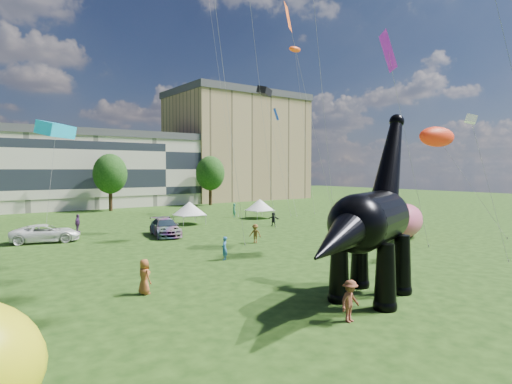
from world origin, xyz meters
TOP-DOWN VIEW (x-y plane):
  - ground at (0.00, 0.00)m, footprint 220.00×220.00m
  - apartment_block at (40.00, 65.00)m, footprint 28.00×18.00m
  - tree_mid_right at (8.00, 53.00)m, footprint 5.20×5.20m
  - tree_far_right at (26.00, 53.00)m, footprint 5.20×5.20m
  - dinosaur_sculpture at (3.43, -0.61)m, footprint 12.05×6.14m
  - car_white at (-5.99, 27.31)m, footprint 6.18×3.94m
  - car_dark at (4.05, 24.30)m, footprint 3.59×6.14m
  - gazebo_near at (10.15, 30.91)m, footprint 4.02×4.02m
  - gazebo_far at (20.56, 30.93)m, footprint 3.77×3.77m
  - inflatable_pink at (21.72, 9.90)m, footprint 7.16×5.15m
  - visitors at (-2.09, 16.58)m, footprint 44.74×36.95m

SIDE VIEW (x-z plane):
  - ground at x=0.00m, z-range 0.00..0.00m
  - car_white at x=-5.99m, z-range 0.00..1.59m
  - car_dark at x=4.05m, z-range 0.00..1.67m
  - visitors at x=-2.09m, z-range -0.07..1.81m
  - inflatable_pink at x=21.72m, z-range 0.00..3.23m
  - gazebo_far at x=20.56m, z-range 0.52..3.08m
  - gazebo_near at x=10.15m, z-range 0.54..3.21m
  - dinosaur_sculpture at x=3.43m, z-range -1.23..8.82m
  - tree_mid_right at x=8.00m, z-range 1.57..11.01m
  - tree_far_right at x=26.00m, z-range 1.57..11.01m
  - apartment_block at x=40.00m, z-range 0.00..22.00m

